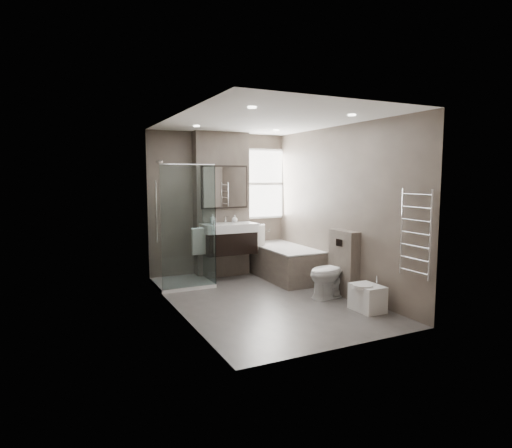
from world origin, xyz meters
TOP-DOWN VIEW (x-y plane):
  - room at (0.00, 0.00)m, footprint 2.70×3.90m
  - vanity_pier at (0.00, 1.77)m, footprint 1.00×0.25m
  - vanity at (0.00, 1.43)m, footprint 0.95×0.47m
  - mirror_cabinet at (0.00, 1.61)m, footprint 0.86×0.08m
  - towel_left at (-0.56, 1.40)m, footprint 0.24×0.06m
  - towel_right at (0.56, 1.40)m, footprint 0.24×0.06m
  - shower_enclosure at (-0.75, 1.35)m, footprint 0.90×0.90m
  - bathtub at (0.92, 1.10)m, footprint 0.75×1.60m
  - window at (0.90, 1.88)m, footprint 0.98×0.06m
  - toilet at (0.97, -0.25)m, footprint 0.82×0.57m
  - cistern_box at (1.21, -0.25)m, footprint 0.19×0.55m
  - bidet at (1.01, -1.02)m, footprint 0.39×0.45m
  - towel_radiator at (1.25, -1.60)m, footprint 0.03×0.49m
  - soap_bottle_a at (-0.27, 1.48)m, footprint 0.08×0.08m
  - soap_bottle_b at (0.16, 1.54)m, footprint 0.10×0.10m

SIDE VIEW (x-z plane):
  - bidet at x=1.01m, z-range -0.05..0.42m
  - bathtub at x=0.92m, z-range 0.03..0.60m
  - toilet at x=0.97m, z-range 0.00..0.76m
  - shower_enclosure at x=-0.75m, z-range -0.51..1.49m
  - cistern_box at x=1.21m, z-range 0.00..1.00m
  - towel_left at x=-0.56m, z-range 0.50..0.94m
  - towel_right at x=0.56m, z-range 0.50..0.94m
  - vanity at x=0.00m, z-range 0.41..1.07m
  - soap_bottle_b at x=0.16m, z-range 1.00..1.13m
  - soap_bottle_a at x=-0.27m, z-range 1.00..1.17m
  - towel_radiator at x=1.25m, z-range 0.57..1.67m
  - room at x=0.00m, z-range -0.05..2.65m
  - vanity_pier at x=0.00m, z-range 0.00..2.60m
  - mirror_cabinet at x=0.00m, z-range 1.25..2.01m
  - window at x=0.90m, z-range 1.01..2.34m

